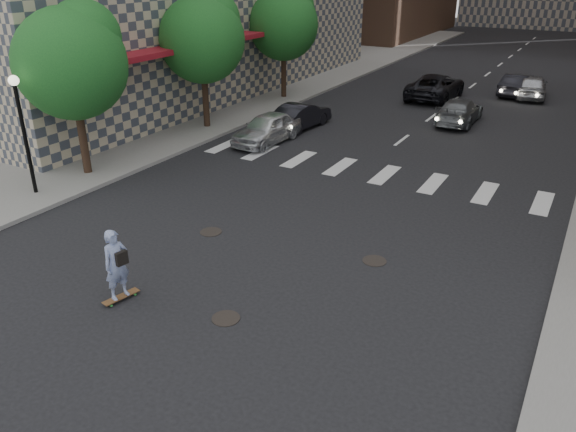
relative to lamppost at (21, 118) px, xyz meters
name	(u,v)px	position (x,y,z in m)	size (l,w,h in m)	color
ground	(242,263)	(9.50, -0.50, -2.93)	(160.00, 160.00, 0.00)	black
sidewalk_left	(228,87)	(-5.00, 19.50, -2.86)	(13.00, 80.00, 0.15)	gray
lamppost	(21,118)	(0.00, 0.00, 0.00)	(0.36, 0.36, 4.28)	black
tree_a	(74,58)	(0.05, 2.64, 1.71)	(4.20, 4.20, 6.60)	#382619
tree_b	(204,35)	(0.05, 10.64, 1.71)	(4.20, 4.20, 6.60)	#382619
tree_c	(285,21)	(0.05, 18.64, 1.71)	(4.20, 4.20, 6.60)	#382619
manhole_a	(226,318)	(10.70, -3.00, -2.92)	(0.70, 0.70, 0.02)	black
manhole_b	(211,232)	(7.50, 0.70, -2.92)	(0.70, 0.70, 0.02)	black
manhole_c	(374,261)	(12.80, 1.50, -2.92)	(0.70, 0.70, 0.02)	black
skateboarder	(117,265)	(7.87, -3.63, -1.90)	(0.59, 1.02, 1.98)	brown
silver_sedan	(267,128)	(4.00, 9.92, -2.22)	(1.68, 4.16, 1.42)	silver
traffic_car_a	(301,116)	(4.17, 13.02, -2.28)	(1.39, 3.99, 1.31)	black
traffic_car_b	(459,111)	(11.09, 18.03, -2.28)	(1.83, 4.50, 1.31)	slate
traffic_car_c	(436,86)	(8.32, 23.17, -2.16)	(2.56, 5.54, 1.54)	black
traffic_car_d	(532,86)	(13.56, 26.42, -2.20)	(1.74, 4.32, 1.47)	#A3A4AA
traffic_car_e	(517,85)	(12.65, 26.69, -2.25)	(1.45, 4.16, 1.37)	black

